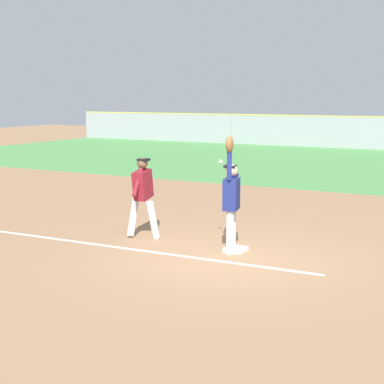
{
  "coord_description": "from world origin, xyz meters",
  "views": [
    {
      "loc": [
        4.74,
        -10.0,
        3.03
      ],
      "look_at": [
        -1.18,
        0.87,
        1.05
      ],
      "focal_mm": 57.27,
      "sensor_mm": 36.0,
      "label": 1
    }
  ],
  "objects_px": {
    "first_base": "(236,249)",
    "runner": "(143,192)",
    "baseball": "(221,162)",
    "fielder": "(231,196)",
    "parked_car_white": "(301,132)"
  },
  "relations": [
    {
      "from": "fielder",
      "to": "baseball",
      "type": "relative_size",
      "value": 30.81
    },
    {
      "from": "first_base",
      "to": "runner",
      "type": "height_order",
      "value": "runner"
    },
    {
      "from": "first_base",
      "to": "fielder",
      "type": "height_order",
      "value": "fielder"
    },
    {
      "from": "first_base",
      "to": "runner",
      "type": "distance_m",
      "value": 2.39
    },
    {
      "from": "fielder",
      "to": "baseball",
      "type": "distance_m",
      "value": 0.73
    },
    {
      "from": "runner",
      "to": "parked_car_white",
      "type": "height_order",
      "value": "runner"
    },
    {
      "from": "first_base",
      "to": "parked_car_white",
      "type": "relative_size",
      "value": 0.08
    },
    {
      "from": "first_base",
      "to": "parked_car_white",
      "type": "bearing_deg",
      "value": 106.01
    },
    {
      "from": "first_base",
      "to": "parked_car_white",
      "type": "height_order",
      "value": "parked_car_white"
    },
    {
      "from": "baseball",
      "to": "parked_car_white",
      "type": "height_order",
      "value": "baseball"
    },
    {
      "from": "runner",
      "to": "baseball",
      "type": "xyz_separation_m",
      "value": [
        1.83,
        -0.03,
        0.74
      ]
    },
    {
      "from": "first_base",
      "to": "runner",
      "type": "relative_size",
      "value": 0.22
    },
    {
      "from": "parked_car_white",
      "to": "fielder",
      "type": "bearing_deg",
      "value": -77.48
    },
    {
      "from": "runner",
      "to": "baseball",
      "type": "height_order",
      "value": "baseball"
    },
    {
      "from": "first_base",
      "to": "runner",
      "type": "bearing_deg",
      "value": 178.14
    }
  ]
}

